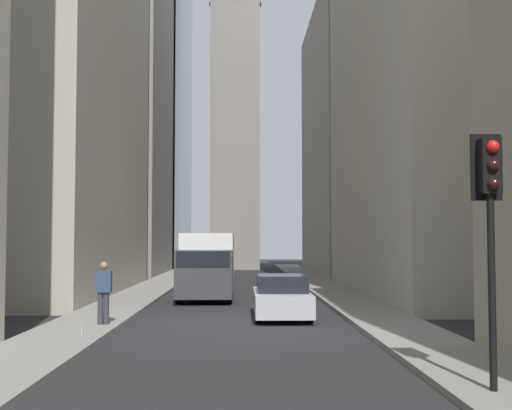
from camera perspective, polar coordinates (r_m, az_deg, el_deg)
ground_plane at (r=21.29m, az=-1.51°, el=-9.90°), size 135.00×135.00×0.00m
sidewalk_right at (r=21.77m, az=-13.61°, el=-9.48°), size 90.00×2.20×0.14m
sidewalk_left at (r=21.73m, az=10.61°, el=-9.52°), size 90.00×2.20×0.14m
building_left_far at (r=52.36m, az=10.38°, el=5.36°), size 18.84×10.00×20.29m
building_right_far at (r=52.16m, az=-13.31°, el=11.35°), size 14.26×10.50×30.84m
building_right_midfar at (r=34.44m, az=-19.76°, el=12.24°), size 17.48×10.00×23.02m
church_spire at (r=61.10m, az=-1.80°, el=11.62°), size 4.74×4.74×34.55m
delivery_truck at (r=29.13m, az=-4.20°, el=-5.16°), size 6.46×2.25×2.84m
sedan_silver at (r=21.95m, az=2.20°, el=-7.95°), size 4.30×1.78×1.42m
traffic_light_foreground at (r=11.41m, az=19.44°, el=0.40°), size 0.43×0.52×4.15m
pedestrian at (r=19.68m, az=-12.93°, el=-7.12°), size 0.26×0.44×1.78m
discarded_bottle at (r=17.81m, az=-14.70°, el=-10.34°), size 0.07×0.07×0.27m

